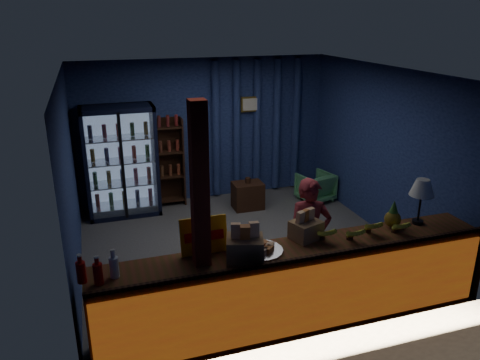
% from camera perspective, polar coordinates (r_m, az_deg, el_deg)
% --- Properties ---
extents(ground, '(4.60, 4.60, 0.00)m').
position_cam_1_polar(ground, '(7.11, 0.24, -8.21)').
color(ground, '#515154').
rests_on(ground, ground).
extents(room_walls, '(4.60, 4.60, 4.60)m').
position_cam_1_polar(room_walls, '(6.52, 0.25, 4.07)').
color(room_walls, navy).
rests_on(room_walls, ground).
extents(counter, '(4.40, 0.57, 0.99)m').
position_cam_1_polar(counter, '(5.33, 6.83, -12.74)').
color(counter, brown).
rests_on(counter, ground).
extents(support_post, '(0.16, 0.16, 2.60)m').
position_cam_1_polar(support_post, '(4.63, -4.77, -6.27)').
color(support_post, maroon).
rests_on(support_post, ground).
extents(beverage_cooler, '(1.20, 0.62, 1.90)m').
position_cam_1_polar(beverage_cooler, '(8.25, -14.31, 2.20)').
color(beverage_cooler, black).
rests_on(beverage_cooler, ground).
extents(bottle_shelf, '(0.50, 0.28, 1.60)m').
position_cam_1_polar(bottle_shelf, '(8.51, -8.61, 2.14)').
color(bottle_shelf, '#3D2313').
rests_on(bottle_shelf, ground).
extents(curtain_folds, '(1.74, 0.14, 2.50)m').
position_cam_1_polar(curtain_folds, '(8.87, 2.08, 6.46)').
color(curtain_folds, navy).
rests_on(curtain_folds, room_walls).
extents(framed_picture, '(0.36, 0.04, 0.28)m').
position_cam_1_polar(framed_picture, '(8.69, 1.27, 9.22)').
color(framed_picture, gold).
rests_on(framed_picture, room_walls).
extents(shopkeeper, '(0.59, 0.44, 1.48)m').
position_cam_1_polar(shopkeeper, '(5.82, 8.40, -6.88)').
color(shopkeeper, maroon).
rests_on(shopkeeper, ground).
extents(green_chair, '(0.70, 0.71, 0.53)m').
position_cam_1_polar(green_chair, '(8.84, 9.18, -0.82)').
color(green_chair, '#52A567').
rests_on(green_chair, ground).
extents(side_table, '(0.53, 0.39, 0.58)m').
position_cam_1_polar(side_table, '(8.39, 0.95, -1.88)').
color(side_table, '#3D2313').
rests_on(side_table, ground).
extents(yellow_sign, '(0.49, 0.10, 0.39)m').
position_cam_1_polar(yellow_sign, '(4.89, -4.43, -6.76)').
color(yellow_sign, '#E8A30C').
rests_on(yellow_sign, counter).
extents(soda_bottles, '(0.39, 0.17, 0.29)m').
position_cam_1_polar(soda_bottles, '(4.62, -16.94, -10.45)').
color(soda_bottles, '#BB100C').
rests_on(soda_bottles, counter).
extents(snack_box_left, '(0.45, 0.40, 0.39)m').
position_cam_1_polar(snack_box_left, '(4.78, 0.60, -8.15)').
color(snack_box_left, olive).
rests_on(snack_box_left, counter).
extents(snack_box_centre, '(0.38, 0.35, 0.34)m').
position_cam_1_polar(snack_box_centre, '(5.26, 8.05, -5.87)').
color(snack_box_centre, olive).
rests_on(snack_box_centre, counter).
extents(pastry_tray, '(0.48, 0.48, 0.08)m').
position_cam_1_polar(pastry_tray, '(4.98, 2.49, -8.44)').
color(pastry_tray, silver).
rests_on(pastry_tray, counter).
extents(banana_bunches, '(1.14, 0.32, 0.18)m').
position_cam_1_polar(banana_bunches, '(5.42, 14.58, -5.89)').
color(banana_bunches, yellow).
rests_on(banana_bunches, counter).
extents(table_lamp, '(0.29, 0.29, 0.56)m').
position_cam_1_polar(table_lamp, '(5.84, 21.31, -1.06)').
color(table_lamp, black).
rests_on(table_lamp, counter).
extents(pineapple, '(0.19, 0.19, 0.33)m').
position_cam_1_polar(pineapple, '(5.74, 18.13, -4.26)').
color(pineapple, olive).
rests_on(pineapple, counter).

